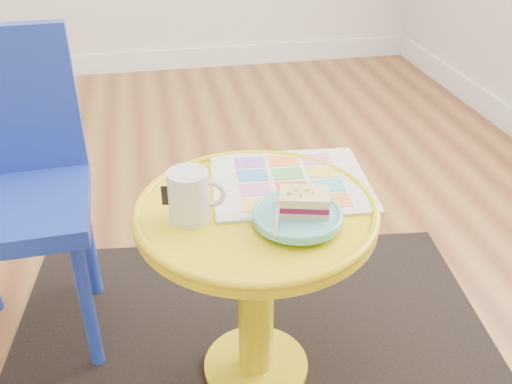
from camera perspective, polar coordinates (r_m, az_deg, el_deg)
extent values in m
plane|color=brown|center=(1.86, -19.42, -9.42)|extent=(4.00, 4.00, 0.00)
cube|color=white|center=(3.59, -16.52, 12.12)|extent=(4.00, 0.02, 0.12)
cube|color=black|center=(1.54, 0.00, -17.19)|extent=(1.41, 1.24, 0.01)
cylinder|color=gold|center=(1.53, 0.00, -17.01)|extent=(0.27, 0.27, 0.02)
cylinder|color=gold|center=(1.37, 0.00, -10.44)|extent=(0.09, 0.09, 0.45)
cylinder|color=gold|center=(1.22, 0.00, -2.14)|extent=(0.52, 0.52, 0.03)
cylinder|color=#1930A4|center=(1.48, -16.43, -11.19)|extent=(0.03, 0.03, 0.37)
cylinder|color=#1930A4|center=(1.71, -16.37, -4.84)|extent=(0.03, 0.03, 0.37)
cube|color=#1930A4|center=(1.49, -23.15, -1.50)|extent=(0.37, 0.37, 0.05)
cube|color=#1930A4|center=(1.54, -24.08, 8.14)|extent=(0.36, 0.05, 0.38)
cube|color=silver|center=(1.31, 3.42, 1.03)|extent=(0.38, 0.33, 0.01)
cylinder|color=silver|center=(1.16, -6.76, -0.39)|extent=(0.08, 0.08, 0.11)
torus|color=silver|center=(1.16, -4.54, -0.18)|extent=(0.06, 0.03, 0.06)
cylinder|color=#D1B78C|center=(1.14, -6.91, 1.69)|extent=(0.08, 0.08, 0.01)
cylinder|color=#59BDBD|center=(1.16, 4.13, -2.84)|extent=(0.07, 0.07, 0.01)
cylinder|color=#59BDBD|center=(1.16, 4.15, -2.43)|extent=(0.18, 0.18, 0.01)
cube|color=#D3BC8C|center=(1.16, 4.83, -1.64)|extent=(0.11, 0.09, 0.01)
cube|color=maroon|center=(1.15, 4.85, -1.09)|extent=(0.11, 0.09, 0.01)
cube|color=#EADB8C|center=(1.14, 4.89, -0.44)|extent=(0.11, 0.09, 0.02)
cube|color=silver|center=(1.13, 2.16, -2.70)|extent=(0.04, 0.11, 0.00)
cube|color=silver|center=(1.19, 2.26, -0.85)|extent=(0.03, 0.04, 0.00)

